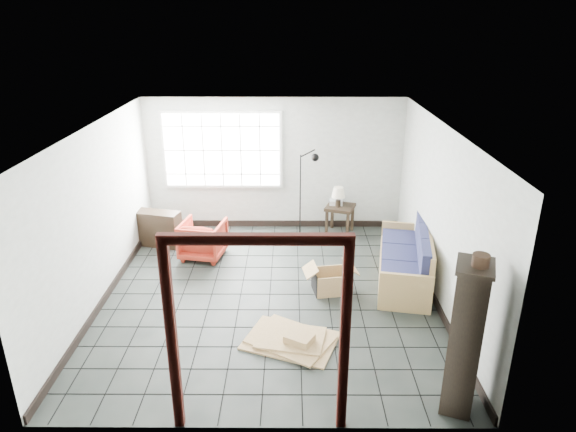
{
  "coord_description": "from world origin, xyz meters",
  "views": [
    {
      "loc": [
        0.31,
        -6.94,
        4.05
      ],
      "look_at": [
        0.28,
        0.3,
        1.19
      ],
      "focal_mm": 32.0,
      "sensor_mm": 36.0,
      "label": 1
    }
  ],
  "objects_px": {
    "futon_sofa": "(408,262)",
    "side_table": "(340,211)",
    "armchair": "(203,237)",
    "tall_shelf": "(465,337)"
  },
  "relations": [
    {
      "from": "side_table",
      "to": "tall_shelf",
      "type": "distance_m",
      "value": 4.9
    },
    {
      "from": "armchair",
      "to": "tall_shelf",
      "type": "relative_size",
      "value": 0.43
    },
    {
      "from": "armchair",
      "to": "side_table",
      "type": "xyz_separation_m",
      "value": [
        2.51,
        1.07,
        0.1
      ]
    },
    {
      "from": "armchair",
      "to": "side_table",
      "type": "distance_m",
      "value": 2.74
    },
    {
      "from": "futon_sofa",
      "to": "tall_shelf",
      "type": "distance_m",
      "value": 2.92
    },
    {
      "from": "futon_sofa",
      "to": "armchair",
      "type": "xyz_separation_m",
      "value": [
        -3.44,
        0.86,
        0.05
      ]
    },
    {
      "from": "futon_sofa",
      "to": "armchair",
      "type": "height_order",
      "value": "futon_sofa"
    },
    {
      "from": "side_table",
      "to": "armchair",
      "type": "bearing_deg",
      "value": -156.9
    },
    {
      "from": "futon_sofa",
      "to": "side_table",
      "type": "xyz_separation_m",
      "value": [
        -0.93,
        1.93,
        0.15
      ]
    },
    {
      "from": "armchair",
      "to": "side_table",
      "type": "height_order",
      "value": "armchair"
    }
  ]
}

